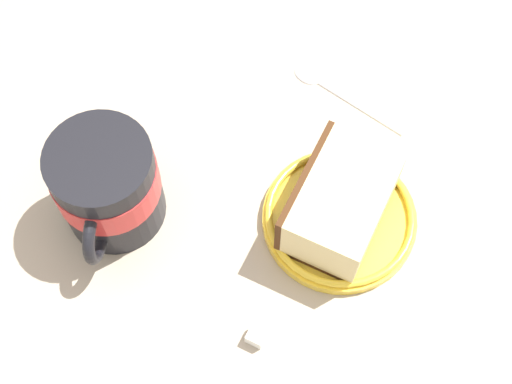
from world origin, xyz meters
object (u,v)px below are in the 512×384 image
Objects in this scene: cake_slice at (340,203)px; sugar_cube at (256,336)px; teaspoon at (326,85)px; small_plate at (339,218)px; tea_mug at (107,184)px.

sugar_cube is at bearing 18.91° from cake_slice.
cake_slice is 15.71cm from teaspoon.
tea_mug is at bearing -40.60° from small_plate.
small_plate is 9.60× the size of sugar_cube.
tea_mug is 18.90cm from sugar_cube.
small_plate is 1.06× the size of cake_slice.
cake_slice is 1.04× the size of teaspoon.
sugar_cube is at bearing 17.79° from small_plate.
cake_slice is 1.31× the size of tea_mug.
cake_slice is 9.06× the size of sugar_cube.
small_plate reaches higher than teaspoon.
tea_mug is at bearing -2.82° from teaspoon.
teaspoon is at bearing -125.95° from cake_slice.
teaspoon is at bearing -142.53° from sugar_cube.
teaspoon is (-24.95, 1.23, -5.27)cm from tea_mug.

